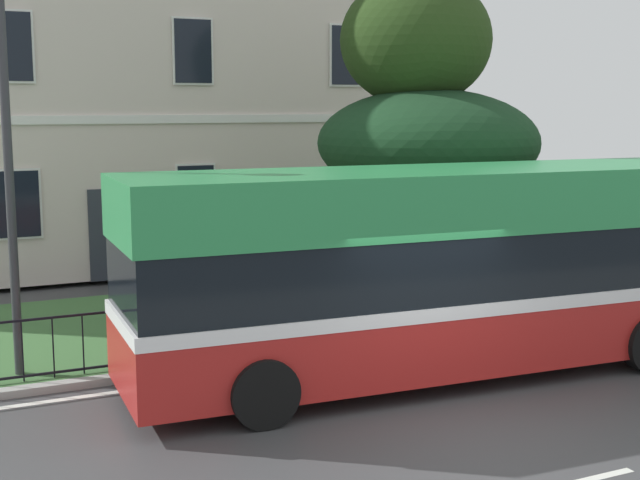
{
  "coord_description": "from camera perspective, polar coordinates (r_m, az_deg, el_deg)",
  "views": [
    {
      "loc": [
        -6.53,
        -9.08,
        4.28
      ],
      "look_at": [
        -0.42,
        3.83,
        2.07
      ],
      "focal_mm": 48.95,
      "sensor_mm": 36.0,
      "label": 1
    }
  ],
  "objects": [
    {
      "name": "georgian_townhouse",
      "position": [
        26.1,
        -16.19,
        14.61
      ],
      "size": [
        17.09,
        9.82,
        13.82
      ],
      "color": "beige",
      "rests_on": "ground_plane"
    },
    {
      "name": "evergreen_tree",
      "position": [
        18.13,
        6.73,
        4.06
      ],
      "size": [
        5.19,
        5.19,
        6.92
      ],
      "color": "#423328",
      "rests_on": "ground_plane"
    },
    {
      "name": "street_lamp_post",
      "position": [
        13.99,
        -19.77,
        6.11
      ],
      "size": [
        0.36,
        0.24,
        6.28
      ],
      "color": "#333338",
      "rests_on": "ground_plane"
    },
    {
      "name": "ground_plane",
      "position": [
        12.87,
        6.91,
        -10.75
      ],
      "size": [
        60.0,
        56.0,
        0.18
      ],
      "color": "#404042"
    },
    {
      "name": "iron_verge_railing",
      "position": [
        14.62,
        -7.36,
        -5.76
      ],
      "size": [
        14.89,
        0.04,
        0.97
      ],
      "color": "black",
      "rests_on": "ground_plane"
    },
    {
      "name": "single_decker_bus",
      "position": [
        13.85,
        7.75,
        -1.87
      ],
      "size": [
        10.12,
        3.0,
        3.3
      ],
      "rotation": [
        0.0,
        0.0,
        -0.05
      ],
      "color": "#AE211E",
      "rests_on": "ground_plane"
    }
  ]
}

